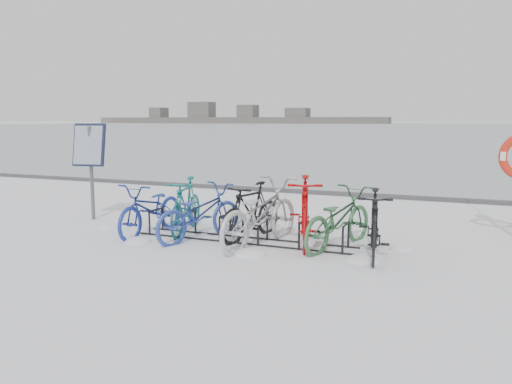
# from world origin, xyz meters

# --- Properties ---
(ground) EXTENTS (900.00, 900.00, 0.00)m
(ground) POSITION_xyz_m (0.00, 0.00, 0.00)
(ground) COLOR white
(ground) RESTS_ON ground
(ice_sheet) EXTENTS (400.00, 298.00, 0.02)m
(ice_sheet) POSITION_xyz_m (0.00, 155.00, 0.01)
(ice_sheet) COLOR #9AA6AE
(ice_sheet) RESTS_ON ground
(quay_edge) EXTENTS (400.00, 0.25, 0.10)m
(quay_edge) POSITION_xyz_m (0.00, 5.90, 0.05)
(quay_edge) COLOR #3F3F42
(quay_edge) RESTS_ON ground
(bike_rack) EXTENTS (4.00, 0.48, 0.46)m
(bike_rack) POSITION_xyz_m (0.00, 0.00, 0.18)
(bike_rack) COLOR black
(bike_rack) RESTS_ON ground
(info_board) EXTENTS (0.72, 0.39, 2.04)m
(info_board) POSITION_xyz_m (-3.75, 0.54, 1.47)
(info_board) COLOR #595B5E
(info_board) RESTS_ON ground
(shoreline) EXTENTS (180.00, 12.00, 9.50)m
(shoreline) POSITION_xyz_m (-122.02, 260.00, 2.79)
(shoreline) COLOR #494949
(shoreline) RESTS_ON ground
(bike_0) EXTENTS (0.71, 1.95, 1.01)m
(bike_0) POSITION_xyz_m (-1.83, -0.08, 0.51)
(bike_0) COLOR #1C3198
(bike_0) RESTS_ON ground
(bike_1) EXTENTS (0.87, 1.85, 1.07)m
(bike_1) POSITION_xyz_m (-1.31, 0.29, 0.53)
(bike_1) COLOR #156E71
(bike_1) RESTS_ON ground
(bike_2) EXTENTS (1.30, 2.05, 1.02)m
(bike_2) POSITION_xyz_m (-0.80, -0.13, 0.51)
(bike_2) COLOR #2A439D
(bike_2) RESTS_ON ground
(bike_3) EXTENTS (0.88, 1.80, 1.04)m
(bike_3) POSITION_xyz_m (0.04, 0.26, 0.52)
(bike_3) COLOR black
(bike_3) RESTS_ON ground
(bike_4) EXTENTS (1.21, 2.33, 1.17)m
(bike_4) POSITION_xyz_m (0.36, -0.14, 0.58)
(bike_4) COLOR #B1B5B9
(bike_4) RESTS_ON ground
(bike_5) EXTENTS (1.09, 2.07, 1.20)m
(bike_5) POSITION_xyz_m (1.04, 0.24, 0.60)
(bike_5) COLOR #AA080A
(bike_5) RESTS_ON ground
(bike_6) EXTENTS (1.28, 2.09, 1.04)m
(bike_6) POSITION_xyz_m (1.62, 0.22, 0.52)
(bike_6) COLOR #356B40
(bike_6) RESTS_ON ground
(bike_7) EXTENTS (0.77, 1.85, 1.08)m
(bike_7) POSITION_xyz_m (2.26, -0.10, 0.54)
(bike_7) COLOR black
(bike_7) RESTS_ON ground
(snow_drifts) EXTENTS (5.91, 1.72, 0.18)m
(snow_drifts) POSITION_xyz_m (0.26, -0.16, 0.00)
(snow_drifts) COLOR white
(snow_drifts) RESTS_ON ground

